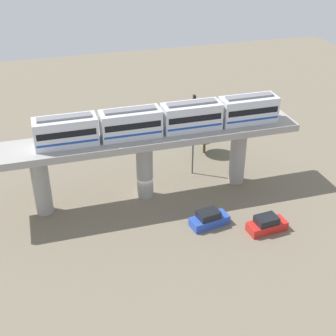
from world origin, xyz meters
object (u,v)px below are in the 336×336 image
at_px(tree_near_viaduct, 205,132).
at_px(parked_car_blue, 209,219).
at_px(train, 162,120).
at_px(signal_post, 193,132).
at_px(parked_car_red, 267,224).

bearing_deg(tree_near_viaduct, parked_car_blue, 161.52).
distance_m(parked_car_blue, tree_near_viaduct, 16.83).
relative_size(train, parked_car_blue, 6.18).
xyz_separation_m(tree_near_viaduct, signal_post, (-4.87, 3.42, 2.69)).
distance_m(train, parked_car_blue, 12.02).
bearing_deg(signal_post, train, 124.26).
height_order(train, parked_car_red, train).
bearing_deg(tree_near_viaduct, signal_post, 144.93).
relative_size(parked_car_red, signal_post, 0.41).
xyz_separation_m(parked_car_blue, tree_near_viaduct, (15.80, -5.28, 2.42)).
distance_m(tree_near_viaduct, signal_post, 6.53).
distance_m(parked_car_red, signal_post, 14.96).
relative_size(tree_near_viaduct, signal_post, 0.46).
bearing_deg(train, parked_car_blue, -157.40).
distance_m(train, signal_post, 7.10).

